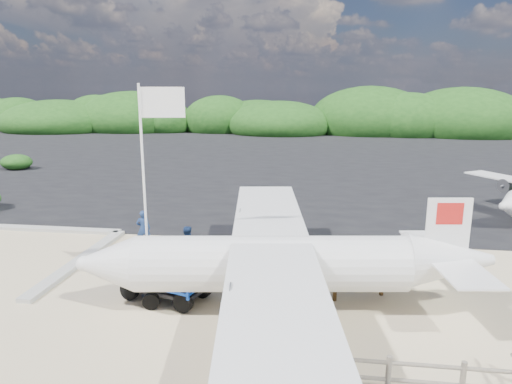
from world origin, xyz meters
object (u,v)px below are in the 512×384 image
signboard (358,298)px  aircraft_small (192,152)px  crew_b (187,247)px  aircraft_large (407,174)px  baggage_cart (167,298)px  crew_a (143,229)px  flagpole (150,295)px

signboard → aircraft_small: 35.28m
crew_b → aircraft_large: size_ratio=0.11×
baggage_cart → crew_a: bearing=136.2°
flagpole → crew_b: size_ratio=4.15×
aircraft_large → crew_b: bearing=53.0°
aircraft_large → aircraft_small: 22.18m
aircraft_large → crew_a: bearing=45.4°
flagpole → signboard: 6.66m
signboard → baggage_cart: bearing=166.1°
crew_a → aircraft_large: size_ratio=0.11×
signboard → crew_a: crew_a is taller
signboard → flagpole: bearing=163.9°
crew_a → aircraft_large: 23.50m
baggage_cart → aircraft_small: 34.10m
crew_b → aircraft_large: aircraft_large is taller
baggage_cart → crew_a: (-2.48, 4.51, 0.79)m
signboard → crew_b: crew_b is taller
baggage_cart → crew_b: 2.66m
baggage_cart → crew_b: bearing=108.4°
aircraft_large → aircraft_small: aircraft_large is taller
signboard → aircraft_large: bearing=54.2°
flagpole → crew_a: 4.78m
baggage_cart → aircraft_small: aircraft_small is taller
baggage_cart → aircraft_large: (11.60, 23.30, 0.00)m
crew_a → aircraft_small: 29.17m
flagpole → crew_a: bearing=113.3°
aircraft_small → crew_b: bearing=73.2°
flagpole → crew_a: (-1.87, 4.33, 0.79)m
signboard → aircraft_large: size_ratio=0.13×
signboard → crew_a: (-8.50, 3.67, 0.79)m
aircraft_large → flagpole: bearing=54.4°
signboard → crew_a: 9.29m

